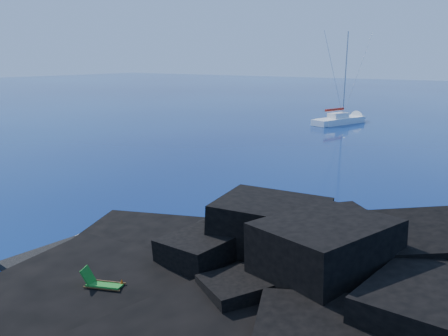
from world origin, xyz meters
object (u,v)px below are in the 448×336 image
object	(u,v)px
sunbather	(92,284)
sailboat	(340,124)
deck_chair	(104,280)
marker_cone	(122,285)

from	to	relation	value
sunbather	sailboat	bearing A→B (deg)	99.88
deck_chair	sailboat	bearing A→B (deg)	77.26
sailboat	sunbather	world-z (taller)	sailboat
deck_chair	sunbather	distance (m)	0.87
deck_chair	sunbather	world-z (taller)	deck_chair
sailboat	deck_chair	xyz separation A→B (m)	(9.54, -52.93, 0.90)
deck_chair	sunbather	bearing A→B (deg)	159.87
sailboat	deck_chair	bearing A→B (deg)	-60.80
sunbather	marker_cone	size ratio (longest dim) A/B	3.15
sailboat	deck_chair	world-z (taller)	sailboat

